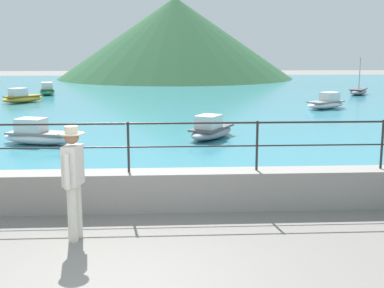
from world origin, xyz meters
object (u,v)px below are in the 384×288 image
(person_walking, at_px, (73,177))
(boat_4, at_px, (47,90))
(boat_0, at_px, (326,103))
(boat_1, at_px, (358,91))
(boat_5, at_px, (38,135))
(boat_2, at_px, (22,97))
(boat_3, at_px, (211,130))

(person_walking, relative_size, boat_4, 0.71)
(boat_0, relative_size, boat_1, 1.00)
(person_walking, distance_m, boat_5, 8.11)
(person_walking, bearing_deg, boat_5, 107.16)
(boat_4, relative_size, boat_5, 1.00)
(person_walking, height_order, boat_2, person_walking)
(boat_2, bearing_deg, boat_1, 10.39)
(boat_2, bearing_deg, boat_0, -13.31)
(person_walking, xyz_separation_m, boat_5, (-2.39, 7.73, -0.65))
(boat_4, xyz_separation_m, boat_5, (3.34, -16.52, 0.00))
(boat_3, bearing_deg, person_walking, -108.84)
(boat_2, xyz_separation_m, boat_4, (0.30, 4.60, 0.00))
(person_walking, relative_size, boat_1, 0.72)
(boat_1, xyz_separation_m, boat_5, (-15.69, -15.46, 0.06))
(person_walking, distance_m, boat_1, 26.75)
(boat_2, distance_m, boat_5, 12.46)
(boat_3, bearing_deg, boat_1, 54.81)
(boat_3, xyz_separation_m, boat_4, (-8.59, 15.87, 0.00))
(boat_3, height_order, boat_5, same)
(boat_2, xyz_separation_m, boat_5, (3.64, -11.92, 0.00))
(boat_0, relative_size, boat_3, 0.99)
(boat_2, bearing_deg, person_walking, -72.95)
(boat_0, relative_size, boat_5, 0.99)
(person_walking, xyz_separation_m, boat_4, (-5.73, 24.25, -0.65))
(boat_1, height_order, boat_2, boat_1)
(boat_3, xyz_separation_m, boat_5, (-5.25, -0.65, 0.00))
(person_walking, xyz_separation_m, boat_3, (2.86, 8.38, -0.65))
(person_walking, xyz_separation_m, boat_0, (9.04, 16.08, -0.65))
(boat_5, bearing_deg, person_walking, -72.84)
(boat_3, relative_size, boat_4, 1.00)
(boat_3, bearing_deg, boat_2, 128.26)
(boat_3, bearing_deg, boat_0, 51.26)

